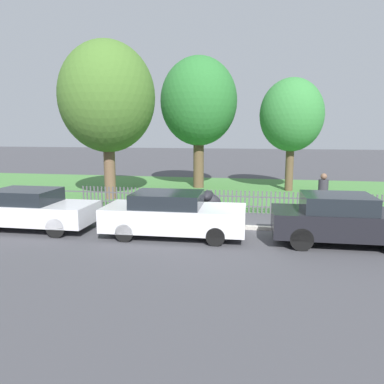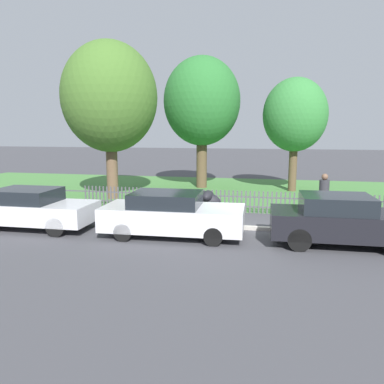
{
  "view_description": "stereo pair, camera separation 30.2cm",
  "coord_description": "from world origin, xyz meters",
  "px_view_note": "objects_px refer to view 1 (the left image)",
  "views": [
    {
      "loc": [
        0.93,
        -12.63,
        3.37
      ],
      "look_at": [
        -1.63,
        0.98,
        1.1
      ],
      "focal_mm": 35.0,
      "sensor_mm": 36.0,
      "label": 1
    },
    {
      "loc": [
        1.23,
        -12.57,
        3.37
      ],
      "look_at": [
        -1.63,
        0.98,
        1.1
      ],
      "focal_mm": 35.0,
      "sensor_mm": 36.0,
      "label": 2
    }
  ],
  "objects_px": {
    "parked_car_black_saloon": "(31,209)",
    "parked_car_navy_estate": "(173,214)",
    "tree_behind_motorcycle": "(199,102)",
    "parked_car_red_compact": "(342,219)",
    "pedestrian_near_fence": "(323,194)",
    "tree_mid_park": "(292,116)",
    "covered_motorcycle": "(197,202)",
    "tree_nearest_kerb": "(107,98)"
  },
  "relations": [
    {
      "from": "parked_car_red_compact",
      "to": "tree_mid_park",
      "type": "xyz_separation_m",
      "value": [
        -0.87,
        10.22,
        3.44
      ]
    },
    {
      "from": "parked_car_black_saloon",
      "to": "tree_mid_park",
      "type": "distance_m",
      "value": 14.36
    },
    {
      "from": "parked_car_black_saloon",
      "to": "parked_car_navy_estate",
      "type": "height_order",
      "value": "parked_car_navy_estate"
    },
    {
      "from": "parked_car_black_saloon",
      "to": "covered_motorcycle",
      "type": "xyz_separation_m",
      "value": [
        5.39,
        2.36,
        -0.02
      ]
    },
    {
      "from": "tree_nearest_kerb",
      "to": "parked_car_navy_estate",
      "type": "bearing_deg",
      "value": -52.08
    },
    {
      "from": "parked_car_black_saloon",
      "to": "parked_car_red_compact",
      "type": "relative_size",
      "value": 1.03
    },
    {
      "from": "tree_nearest_kerb",
      "to": "tree_behind_motorcycle",
      "type": "distance_m",
      "value": 5.86
    },
    {
      "from": "tree_behind_motorcycle",
      "to": "tree_mid_park",
      "type": "xyz_separation_m",
      "value": [
        5.25,
        -0.24,
        -0.81
      ]
    },
    {
      "from": "parked_car_red_compact",
      "to": "covered_motorcycle",
      "type": "height_order",
      "value": "parked_car_red_compact"
    },
    {
      "from": "parked_car_black_saloon",
      "to": "tree_mid_park",
      "type": "bearing_deg",
      "value": 47.26
    },
    {
      "from": "covered_motorcycle",
      "to": "tree_behind_motorcycle",
      "type": "height_order",
      "value": "tree_behind_motorcycle"
    },
    {
      "from": "parked_car_red_compact",
      "to": "tree_mid_park",
      "type": "bearing_deg",
      "value": 93.5
    },
    {
      "from": "tree_nearest_kerb",
      "to": "parked_car_red_compact",
      "type": "bearing_deg",
      "value": -31.09
    },
    {
      "from": "parked_car_red_compact",
      "to": "covered_motorcycle",
      "type": "distance_m",
      "value": 5.25
    },
    {
      "from": "parked_car_black_saloon",
      "to": "tree_mid_park",
      "type": "xyz_separation_m",
      "value": [
        9.29,
        10.38,
        3.49
      ]
    },
    {
      "from": "parked_car_black_saloon",
      "to": "parked_car_navy_estate",
      "type": "distance_m",
      "value": 5.02
    },
    {
      "from": "pedestrian_near_fence",
      "to": "parked_car_black_saloon",
      "type": "bearing_deg",
      "value": -1.94
    },
    {
      "from": "covered_motorcycle",
      "to": "tree_nearest_kerb",
      "type": "xyz_separation_m",
      "value": [
        -5.06,
        3.73,
        4.25
      ]
    },
    {
      "from": "parked_car_navy_estate",
      "to": "tree_nearest_kerb",
      "type": "distance_m",
      "value": 8.72
    },
    {
      "from": "covered_motorcycle",
      "to": "tree_nearest_kerb",
      "type": "bearing_deg",
      "value": 146.31
    },
    {
      "from": "tree_behind_motorcycle",
      "to": "tree_mid_park",
      "type": "bearing_deg",
      "value": -2.57
    },
    {
      "from": "parked_car_navy_estate",
      "to": "parked_car_black_saloon",
      "type": "bearing_deg",
      "value": 178.86
    },
    {
      "from": "tree_behind_motorcycle",
      "to": "pedestrian_near_fence",
      "type": "xyz_separation_m",
      "value": [
        6.02,
        -7.41,
        -4.0
      ]
    },
    {
      "from": "parked_car_black_saloon",
      "to": "tree_nearest_kerb",
      "type": "distance_m",
      "value": 7.42
    },
    {
      "from": "parked_car_black_saloon",
      "to": "tree_nearest_kerb",
      "type": "xyz_separation_m",
      "value": [
        0.33,
        6.09,
        4.23
      ]
    },
    {
      "from": "tree_behind_motorcycle",
      "to": "pedestrian_near_fence",
      "type": "relative_size",
      "value": 4.23
    },
    {
      "from": "tree_nearest_kerb",
      "to": "pedestrian_near_fence",
      "type": "bearing_deg",
      "value": -16.47
    },
    {
      "from": "parked_car_black_saloon",
      "to": "tree_mid_park",
      "type": "height_order",
      "value": "tree_mid_park"
    },
    {
      "from": "pedestrian_near_fence",
      "to": "tree_mid_park",
      "type": "bearing_deg",
      "value": -103.55
    },
    {
      "from": "parked_car_red_compact",
      "to": "pedestrian_near_fence",
      "type": "xyz_separation_m",
      "value": [
        -0.1,
        3.05,
        0.25
      ]
    },
    {
      "from": "parked_car_red_compact",
      "to": "parked_car_navy_estate",
      "type": "bearing_deg",
      "value": 179.57
    },
    {
      "from": "parked_car_navy_estate",
      "to": "tree_mid_park",
      "type": "xyz_separation_m",
      "value": [
        4.28,
        10.31,
        3.48
      ]
    },
    {
      "from": "parked_car_black_saloon",
      "to": "tree_behind_motorcycle",
      "type": "height_order",
      "value": "tree_behind_motorcycle"
    },
    {
      "from": "tree_mid_park",
      "to": "parked_car_navy_estate",
      "type": "bearing_deg",
      "value": -112.54
    },
    {
      "from": "parked_car_black_saloon",
      "to": "tree_behind_motorcycle",
      "type": "bearing_deg",
      "value": 68.24
    },
    {
      "from": "parked_car_black_saloon",
      "to": "covered_motorcycle",
      "type": "height_order",
      "value": "parked_car_black_saloon"
    },
    {
      "from": "parked_car_black_saloon",
      "to": "covered_motorcycle",
      "type": "bearing_deg",
      "value": 22.71
    },
    {
      "from": "parked_car_navy_estate",
      "to": "tree_nearest_kerb",
      "type": "xyz_separation_m",
      "value": [
        -4.68,
        6.01,
        4.23
      ]
    },
    {
      "from": "parked_car_navy_estate",
      "to": "tree_behind_motorcycle",
      "type": "distance_m",
      "value": 11.42
    },
    {
      "from": "parked_car_navy_estate",
      "to": "pedestrian_near_fence",
      "type": "relative_size",
      "value": 2.53
    },
    {
      "from": "parked_car_black_saloon",
      "to": "parked_car_red_compact",
      "type": "distance_m",
      "value": 10.16
    },
    {
      "from": "parked_car_black_saloon",
      "to": "parked_car_navy_estate",
      "type": "bearing_deg",
      "value": -0.04
    }
  ]
}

